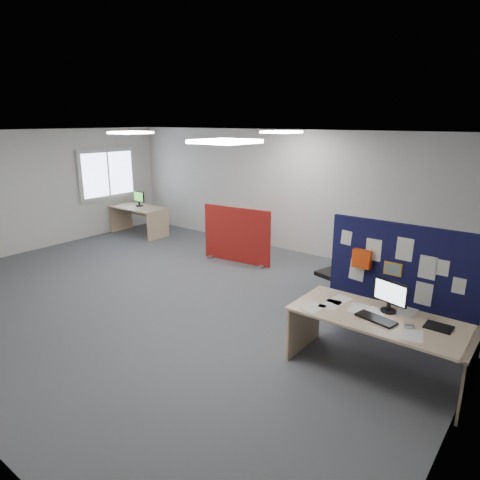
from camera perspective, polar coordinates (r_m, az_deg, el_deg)
The scene contains 17 objects.
floor at distance 7.45m, azimuth -8.81°, elevation -7.33°, with size 9.00×9.00×0.00m, color #52545A.
ceiling at distance 6.87m, azimuth -9.77°, elevation 13.88°, with size 9.00×7.00×0.02m, color white.
wall_back at distance 9.72m, azimuth 6.01°, elevation 6.49°, with size 9.00×0.02×2.70m, color silver.
wall_left at distance 10.73m, azimuth -26.06°, elevation 5.86°, with size 0.02×7.00×2.70m, color silver.
window at distance 11.66m, azimuth -17.21°, elevation 8.41°, with size 0.06×1.70×1.30m.
ceiling_lights at distance 7.11m, azimuth -3.82°, elevation 13.88°, with size 4.10×4.10×0.04m.
navy_divider at distance 6.07m, azimuth 20.39°, elevation -5.39°, with size 1.96×0.30×1.62m.
main_desk at distance 5.31m, azimuth 18.19°, elevation -11.10°, with size 2.00×0.89×0.73m.
monitor_main at distance 5.28m, azimuth 19.35°, elevation -6.88°, with size 0.43×0.18×0.38m.
keyboard at distance 5.11m, azimuth 17.66°, elevation -9.98°, with size 0.45×0.18×0.03m, color black.
mouse at distance 5.05m, azimuth 21.69°, elevation -10.66°, with size 0.10×0.06×0.03m, color #9D9CA1.
paper_tray at distance 5.18m, azimuth 24.96°, elevation -10.48°, with size 0.28×0.22×0.01m, color black.
red_divider at distance 8.90m, azimuth -0.45°, elevation 0.60°, with size 1.55×0.30×1.17m.
second_desk at distance 11.43m, azimuth -13.21°, elevation 3.46°, with size 1.52×0.76×0.73m.
monitor_second at distance 11.43m, azimuth -13.33°, elevation 5.47°, with size 0.42×0.19×0.38m.
office_chair at distance 7.06m, azimuth 13.11°, elevation -3.67°, with size 0.70×0.68×1.06m.
desk_papers at distance 5.29m, azimuth 15.81°, elevation -9.05°, with size 1.41×0.87×0.00m.
Camera 1 is at (5.04, -4.66, 2.90)m, focal length 32.00 mm.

